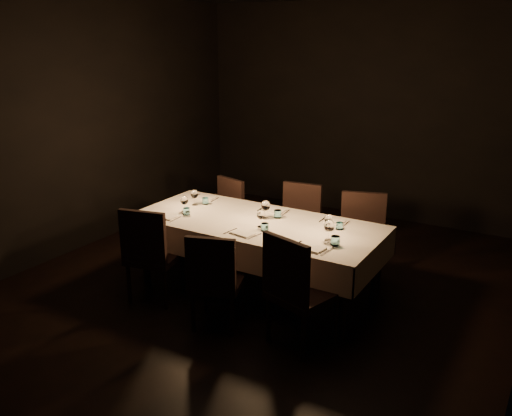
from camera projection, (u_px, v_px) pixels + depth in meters
The scene contains 14 objects.
room at pixel (256, 149), 5.19m from camera, with size 5.01×6.01×3.01m.
dining_table at pixel (256, 228), 5.44m from camera, with size 2.52×1.12×0.76m.
chair_near_left at pixel (150, 251), 5.26m from camera, with size 0.57×0.57×0.98m.
place_setting_near_left at pixel (179, 208), 5.61m from camera, with size 0.32×0.40×0.17m.
chair_near_center at pixel (215, 277), 4.76m from camera, with size 0.56×0.56×0.92m.
place_setting_near_center at pixel (256, 223), 5.15m from camera, with size 0.33×0.40×0.18m.
chair_near_right at pixel (296, 287), 4.47m from camera, with size 0.60×0.60×1.01m.
place_setting_near_right at pixel (325, 236), 4.80m from camera, with size 0.37×0.42×0.20m.
chair_far_left at pixel (225, 212), 6.54m from camera, with size 0.52×0.52×0.90m.
place_setting_far_left at pixel (200, 197), 5.99m from camera, with size 0.32×0.40×0.17m.
chair_far_center at pixel (298, 221), 6.14m from camera, with size 0.51×0.51×0.94m.
place_setting_far_center at pixel (271, 209), 5.55m from camera, with size 0.35×0.41×0.19m.
chair_far_right at pixel (362, 235), 5.68m from camera, with size 0.59×0.59×0.97m.
place_setting_far_right at pixel (333, 221), 5.22m from camera, with size 0.30×0.39×0.16m.
Camera 1 is at (2.62, -4.39, 2.55)m, focal length 38.00 mm.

